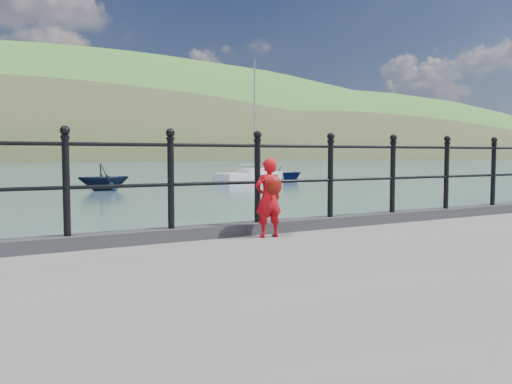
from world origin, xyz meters
TOP-DOWN VIEW (x-y plane):
  - ground at (0.00, 0.00)m, footprint 600.00×600.00m
  - kerb at (0.00, -0.15)m, footprint 60.00×0.30m
  - railing at (0.00, -0.15)m, footprint 18.11×0.11m
  - far_shore at (38.34, 239.41)m, footprint 830.00×200.00m
  - child at (0.55, -0.51)m, footprint 0.38×0.32m
  - launch_blue at (20.16, 30.25)m, footprint 5.10×6.25m
  - launch_navy at (5.10, 24.62)m, footprint 3.10×2.73m
  - sailboat_near at (17.50, 28.92)m, footprint 7.11×3.62m

SIDE VIEW (x-z plane):
  - far_shore at x=38.34m, z-range -100.57..55.43m
  - ground at x=0.00m, z-range 0.00..0.00m
  - sailboat_near at x=17.50m, z-range -4.33..5.01m
  - launch_blue at x=20.16m, z-range 0.00..1.14m
  - launch_navy at x=5.10m, z-range 0.00..1.53m
  - kerb at x=0.00m, z-range 1.00..1.15m
  - child at x=0.55m, z-range 1.01..2.00m
  - railing at x=0.00m, z-range 1.23..2.42m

